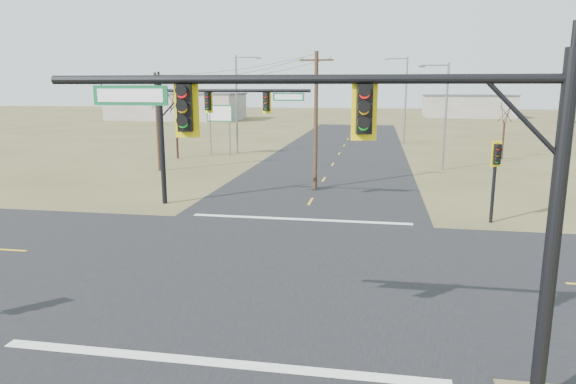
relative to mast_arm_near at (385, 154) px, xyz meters
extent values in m
plane|color=olive|center=(-4.17, 8.09, -5.67)|extent=(320.00, 320.00, 0.00)
cube|color=black|center=(-4.17, 8.09, -5.66)|extent=(160.00, 14.00, 0.02)
cube|color=black|center=(-4.17, 8.09, -5.66)|extent=(14.00, 160.00, 0.02)
cube|color=silver|center=(-4.17, 0.59, -5.64)|extent=(12.00, 0.40, 0.01)
cube|color=silver|center=(-4.17, 15.59, -5.64)|extent=(12.00, 0.40, 0.01)
cylinder|color=black|center=(3.53, 0.00, -1.75)|extent=(0.31, 0.31, 7.84)
cylinder|color=black|center=(-2.07, 0.00, 1.57)|extent=(11.20, 0.20, 0.20)
cube|color=#0D5C30|center=(-5.77, 0.00, 1.22)|extent=(1.80, 0.05, 0.45)
cylinder|color=black|center=(-13.04, 18.16, -1.94)|extent=(0.30, 0.30, 7.47)
cylinder|color=black|center=(-8.50, 18.16, 1.20)|extent=(9.07, 0.19, 0.19)
cube|color=#0D5C30|center=(-5.24, 18.16, 0.85)|extent=(1.80, 0.05, 0.45)
cylinder|color=black|center=(5.94, 16.81, -3.57)|extent=(0.18, 0.18, 4.21)
cylinder|color=#46321E|center=(-4.40, 24.37, -0.94)|extent=(0.27, 0.27, 9.46)
cube|color=#46321E|center=(-4.40, 24.37, 3.19)|extent=(2.31, 0.17, 0.12)
cylinder|color=#46321E|center=(-18.61, 30.09, -1.54)|extent=(0.24, 0.24, 8.27)
cube|color=#46321E|center=(-18.61, 30.09, 2.00)|extent=(1.95, 0.77, 0.12)
cylinder|color=slate|center=(-17.54, 40.88, -3.05)|extent=(0.14, 0.14, 5.25)
cylinder|color=slate|center=(-15.44, 40.88, -3.05)|extent=(0.14, 0.14, 5.25)
cube|color=#0D5C30|center=(-16.49, 40.88, -1.30)|extent=(2.80, 0.14, 1.75)
cylinder|color=slate|center=(5.52, 34.69, -1.13)|extent=(0.18, 0.18, 9.08)
cylinder|color=slate|center=(4.43, 34.69, 3.21)|extent=(2.18, 0.11, 0.11)
cube|color=slate|center=(3.34, 34.69, 3.11)|extent=(0.54, 0.36, 0.16)
cylinder|color=slate|center=(3.18, 55.69, -0.31)|extent=(0.21, 0.21, 10.73)
cylinder|color=slate|center=(1.89, 55.69, 4.86)|extent=(2.58, 0.13, 0.13)
cube|color=slate|center=(0.60, 55.69, 4.76)|extent=(0.64, 0.43, 0.19)
cylinder|color=slate|center=(-15.23, 43.07, -0.49)|extent=(0.21, 0.21, 10.36)
cylinder|color=slate|center=(-13.98, 43.07, 4.49)|extent=(2.49, 0.12, 0.12)
cube|color=slate|center=(-12.74, 43.07, 4.39)|extent=(0.58, 0.27, 0.19)
cylinder|color=black|center=(-20.00, 37.71, -3.37)|extent=(0.23, 0.23, 4.61)
cylinder|color=black|center=(-27.02, 48.84, -3.46)|extent=(0.20, 0.20, 4.43)
cylinder|color=black|center=(12.13, 42.55, -3.82)|extent=(0.19, 0.19, 3.71)
cube|color=#ADA79A|center=(-44.17, 98.09, -2.92)|extent=(28.00, 14.00, 5.50)
cube|color=#ADA79A|center=(20.83, 118.09, -3.17)|extent=(20.00, 12.00, 5.00)
camera|label=1|loc=(-0.17, -11.12, 1.40)|focal=32.00mm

